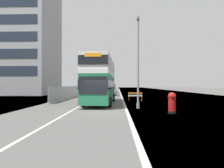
# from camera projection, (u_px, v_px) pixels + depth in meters

# --- Properties ---
(ground) EXTENTS (140.00, 280.00, 0.10)m
(ground) POSITION_uv_depth(u_px,v_px,m) (104.00, 112.00, 14.35)
(ground) COLOR #565451
(double_decker_bus) EXTENTS (3.10, 10.56, 4.97)m
(double_decker_bus) POSITION_uv_depth(u_px,v_px,m) (101.00, 80.00, 20.29)
(double_decker_bus) COLOR #1E6B47
(double_decker_bus) RESTS_ON ground
(lamppost_foreground) EXTENTS (0.29, 0.70, 8.10)m
(lamppost_foreground) POSITION_uv_depth(u_px,v_px,m) (138.00, 66.00, 16.06)
(lamppost_foreground) COLOR gray
(lamppost_foreground) RESTS_ON ground
(red_pillar_postbox) EXTENTS (0.59, 0.59, 1.55)m
(red_pillar_postbox) POSITION_uv_depth(u_px,v_px,m) (172.00, 102.00, 13.32)
(red_pillar_postbox) COLOR black
(red_pillar_postbox) RESTS_ON ground
(roadworks_barrier) EXTENTS (1.86, 0.44, 1.13)m
(roadworks_barrier) POSITION_uv_depth(u_px,v_px,m) (135.00, 95.00, 23.67)
(roadworks_barrier) COLOR orange
(roadworks_barrier) RESTS_ON ground
(construction_site_fence) EXTENTS (0.44, 17.20, 1.95)m
(construction_site_fence) POSITION_uv_depth(u_px,v_px,m) (69.00, 92.00, 28.16)
(construction_site_fence) COLOR #A8AAAD
(construction_site_fence) RESTS_ON ground
(car_oncoming_near) EXTENTS (1.93, 4.33, 2.11)m
(car_oncoming_near) POSITION_uv_depth(u_px,v_px,m) (111.00, 90.00, 36.39)
(car_oncoming_near) COLOR gray
(car_oncoming_near) RESTS_ON ground
(car_receding_mid) EXTENTS (2.08, 4.57, 2.36)m
(car_receding_mid) POSITION_uv_depth(u_px,v_px,m) (112.00, 89.00, 45.97)
(car_receding_mid) COLOR silver
(car_receding_mid) RESTS_ON ground
(car_receding_far) EXTENTS (2.06, 4.53, 2.20)m
(car_receding_far) POSITION_uv_depth(u_px,v_px,m) (112.00, 88.00, 54.69)
(car_receding_far) COLOR slate
(car_receding_far) RESTS_ON ground
(car_far_side) EXTENTS (2.03, 4.48, 2.13)m
(car_far_side) POSITION_uv_depth(u_px,v_px,m) (101.00, 88.00, 64.35)
(car_far_side) COLOR navy
(car_far_side) RESTS_ON ground
(bare_tree_far_verge_near) EXTENTS (2.70, 2.22, 4.74)m
(bare_tree_far_verge_near) POSITION_uv_depth(u_px,v_px,m) (52.00, 83.00, 42.27)
(bare_tree_far_verge_near) COLOR #4C3D2D
(bare_tree_far_verge_near) RESTS_ON ground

